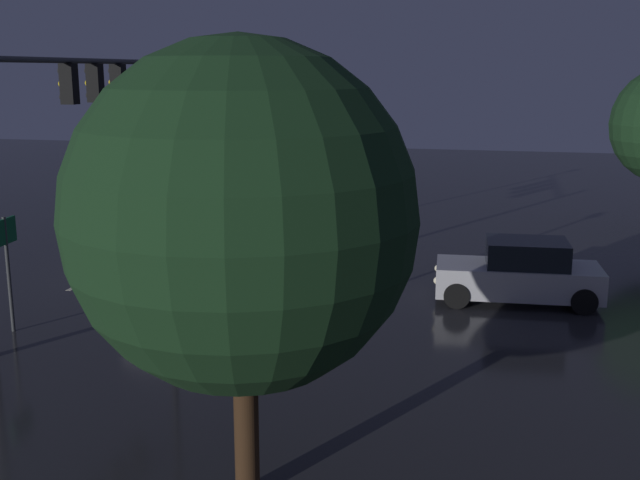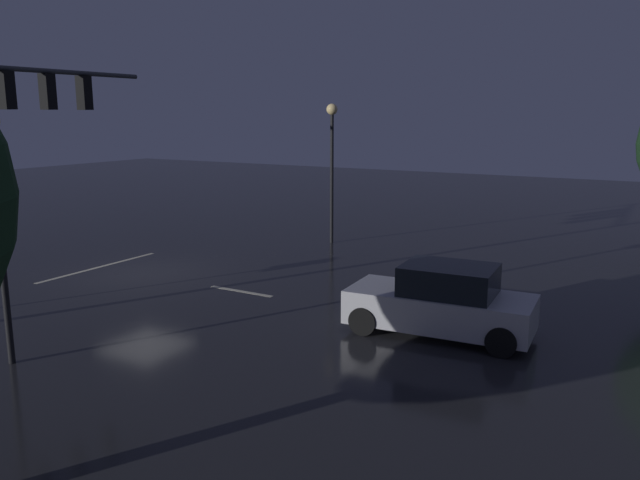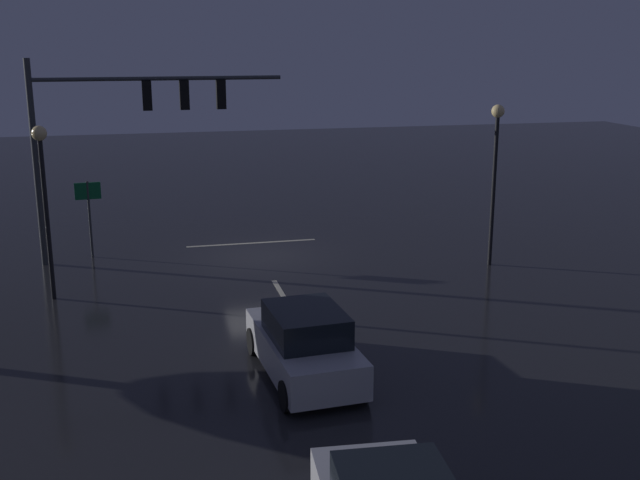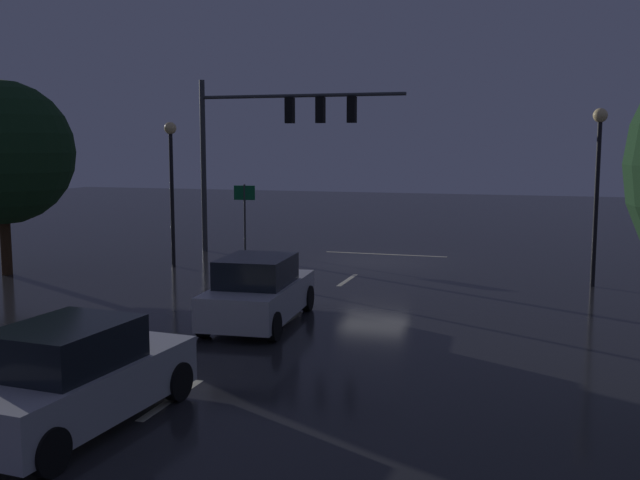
# 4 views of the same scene
# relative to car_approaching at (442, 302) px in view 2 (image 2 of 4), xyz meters

# --- Properties ---
(ground_plane) EXTENTS (80.00, 80.00, 0.00)m
(ground_plane) POSITION_rel_car_approaching_xyz_m (-0.60, -10.35, -0.80)
(ground_plane) COLOR #232326
(lane_dash_far) EXTENTS (0.16, 2.20, 0.01)m
(lane_dash_far) POSITION_rel_car_approaching_xyz_m (-0.60, -6.35, -0.79)
(lane_dash_far) COLOR beige
(lane_dash_far) RESTS_ON ground_plane
(lane_dash_mid) EXTENTS (0.16, 2.20, 0.01)m
(lane_dash_mid) POSITION_rel_car_approaching_xyz_m (-0.60, -0.35, -0.79)
(lane_dash_mid) COLOR beige
(lane_dash_mid) RESTS_ON ground_plane
(stop_bar) EXTENTS (5.00, 0.16, 0.01)m
(stop_bar) POSITION_rel_car_approaching_xyz_m (-0.60, -12.38, -0.79)
(stop_bar) COLOR beige
(stop_bar) RESTS_ON ground_plane
(car_approaching) EXTENTS (2.17, 4.47, 1.70)m
(car_approaching) POSITION_rel_car_approaching_xyz_m (0.00, 0.00, 0.00)
(car_approaching) COLOR #B7B7BC
(car_approaching) RESTS_ON ground_plane
(street_lamp_left_kerb) EXTENTS (0.44, 0.44, 5.54)m
(street_lamp_left_kerb) POSITION_rel_car_approaching_xyz_m (-8.25, -7.54, 3.03)
(street_lamp_left_kerb) COLOR black
(street_lamp_left_kerb) RESTS_ON ground_plane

